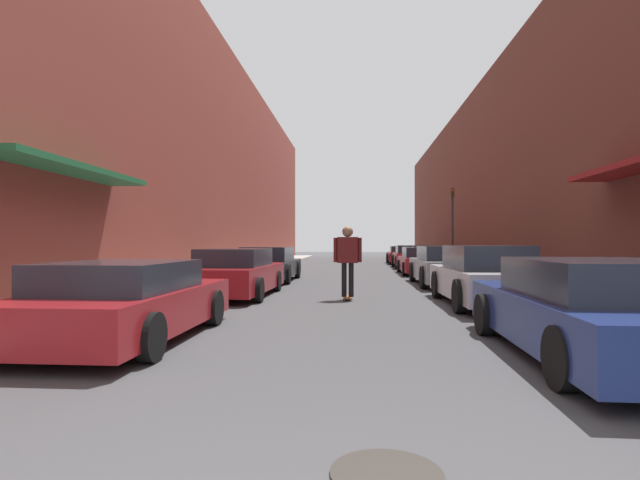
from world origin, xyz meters
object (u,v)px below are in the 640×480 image
(parked_car_left_2, at_px, (269,264))
(traffic_light, at_px, (452,220))
(parked_car_right_1, at_px, (484,277))
(parked_car_right_5, at_px, (402,255))
(parked_car_left_1, at_px, (237,273))
(parked_car_right_4, at_px, (411,257))
(skateboarder, at_px, (348,254))
(parked_car_right_2, at_px, (447,266))
(parked_car_right_3, at_px, (422,261))
(parked_car_right_0, at_px, (594,310))
(parked_car_left_0, at_px, (126,302))
(manhole_cover, at_px, (387,474))

(parked_car_left_2, distance_m, traffic_light, 10.33)
(parked_car_left_2, distance_m, parked_car_right_1, 9.10)
(parked_car_right_5, bearing_deg, parked_car_left_1, -106.74)
(parked_car_right_4, bearing_deg, skateboarder, -101.86)
(parked_car_right_2, height_order, parked_car_right_3, parked_car_right_2)
(parked_car_left_1, relative_size, skateboarder, 2.47)
(parked_car_right_0, relative_size, parked_car_right_1, 1.05)
(parked_car_left_0, height_order, parked_car_right_1, parked_car_right_1)
(parked_car_left_2, relative_size, parked_car_right_2, 1.00)
(parked_car_right_2, relative_size, parked_car_right_5, 1.03)
(parked_car_left_1, distance_m, parked_car_right_3, 11.37)
(parked_car_left_0, relative_size, parked_car_left_1, 0.96)
(parked_car_right_2, bearing_deg, parked_car_right_5, 89.86)
(parked_car_left_2, bearing_deg, parked_car_right_1, -47.88)
(parked_car_right_3, bearing_deg, parked_car_right_2, -89.40)
(parked_car_right_5, bearing_deg, skateboarder, -98.75)
(parked_car_left_0, bearing_deg, skateboarder, 59.71)
(parked_car_left_0, xyz_separation_m, parked_car_right_4, (6.43, 21.02, 0.07))
(manhole_cover, bearing_deg, parked_car_right_0, 49.93)
(parked_car_left_0, distance_m, parked_car_right_5, 27.39)
(parked_car_left_0, distance_m, parked_car_right_1, 7.68)
(parked_car_right_2, xyz_separation_m, manhole_cover, (-2.84, -13.81, -0.63))
(parked_car_left_0, height_order, parked_car_right_4, parked_car_right_4)
(parked_car_right_3, xyz_separation_m, skateboarder, (-3.17, -10.16, 0.54))
(parked_car_right_1, bearing_deg, parked_car_left_1, 166.18)
(parked_car_left_0, relative_size, parked_car_left_2, 0.91)
(parked_car_right_3, xyz_separation_m, manhole_cover, (-2.78, -19.51, -0.58))
(parked_car_left_0, xyz_separation_m, parked_car_right_2, (6.37, 9.84, 0.08))
(parked_car_right_2, distance_m, traffic_light, 8.14)
(parked_car_right_0, relative_size, parked_car_right_5, 1.02)
(parked_car_left_1, height_order, skateboarder, skateboarder)
(parked_car_right_5, xyz_separation_m, skateboarder, (-3.27, -21.25, 0.54))
(parked_car_left_0, bearing_deg, parked_car_right_0, -6.55)
(skateboarder, bearing_deg, parked_car_right_5, 81.25)
(parked_car_left_1, height_order, parked_car_right_4, parked_car_right_4)
(parked_car_right_5, bearing_deg, parked_car_right_3, -90.52)
(parked_car_right_3, bearing_deg, skateboarder, -107.32)
(parked_car_left_0, distance_m, parked_car_right_2, 11.73)
(parked_car_left_0, height_order, manhole_cover, parked_car_left_0)
(manhole_cover, bearing_deg, parked_car_right_5, 84.62)
(parked_car_left_1, relative_size, parked_car_right_0, 0.96)
(skateboarder, relative_size, traffic_light, 0.46)
(parked_car_left_1, distance_m, parked_car_right_2, 7.30)
(parked_car_right_5, relative_size, manhole_cover, 6.62)
(parked_car_right_0, bearing_deg, skateboarder, 117.09)
(parked_car_right_3, distance_m, skateboarder, 10.66)
(skateboarder, bearing_deg, parked_car_right_0, -62.91)
(parked_car_left_1, height_order, traffic_light, traffic_light)
(skateboarder, bearing_deg, parked_car_right_3, 72.68)
(parked_car_right_0, distance_m, parked_car_right_3, 16.26)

